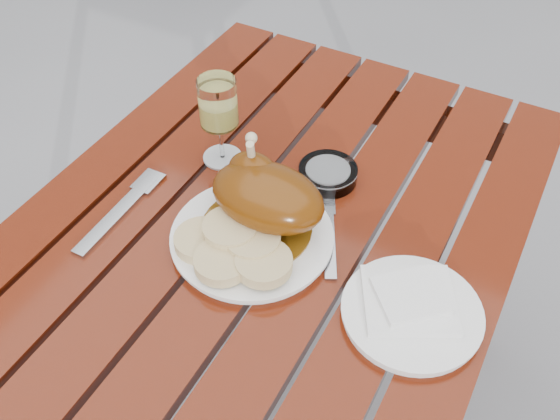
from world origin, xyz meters
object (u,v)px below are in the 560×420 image
Objects in this scene: table at (260,357)px; side_plate at (412,313)px; dinner_plate at (252,238)px; ashtray at (328,174)px; wine_glass at (220,122)px.

side_plate reaches higher than table.
table is at bearing 174.94° from side_plate.
table is 4.44× the size of dinner_plate.
ashtray is (0.04, 0.19, 0.39)m from table.
table is at bearing -43.29° from wine_glass.
dinner_plate is 1.56× the size of wine_glass.
wine_glass is at bearing 158.56° from side_plate.
side_plate is (0.28, -0.03, 0.38)m from table.
wine_glass reaches higher than side_plate.
ashtray is at bearing 76.91° from table.
wine_glass is 1.61× the size of ashtray.
table is 0.43m from ashtray.
wine_glass reaches higher than table.
dinner_plate is at bearing -102.85° from ashtray.
wine_glass is at bearing 136.71° from table.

